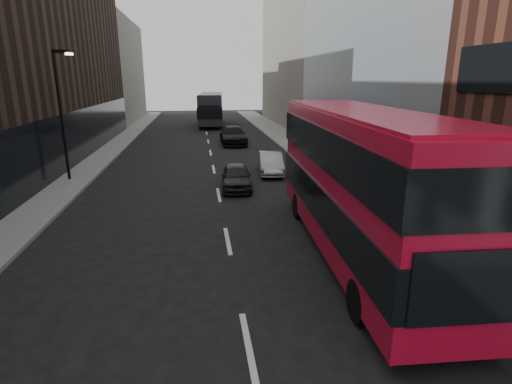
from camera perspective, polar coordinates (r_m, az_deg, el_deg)
name	(u,v)px	position (r m, az deg, el deg)	size (l,w,h in m)	color
sidewalk_right	(306,152)	(32.09, 7.11, 5.74)	(3.00, 80.00, 0.15)	slate
sidewalk_left	(102,157)	(31.76, -21.08, 4.69)	(2.00, 80.00, 0.15)	slate
building_modern_block	(387,10)	(29.51, 18.19, 23.41)	(5.03, 22.00, 20.00)	#92979C
building_victorian	(298,44)	(51.11, 6.05, 20.30)	(6.50, 24.00, 21.00)	slate
building_left_mid	(62,61)	(37.02, -26.01, 16.44)	(5.00, 24.00, 14.00)	black
building_left_far	(115,72)	(58.43, -19.47, 15.86)	(5.00, 20.00, 13.00)	slate
street_lamp	(62,107)	(24.61, -26.01, 10.86)	(1.06, 0.22, 7.00)	black
red_bus	(360,177)	(13.11, 14.64, 2.03)	(3.37, 11.94, 4.77)	#B40B26
grey_bus	(211,108)	(51.45, -6.42, 11.82)	(3.62, 12.21, 3.89)	black
car_a	(236,176)	(21.27, -2.82, 2.25)	(1.56, 3.87, 1.32)	black
car_b	(271,163)	(24.65, 2.12, 4.14)	(1.38, 3.95, 1.30)	#919499
car_c	(233,135)	(36.05, -3.29, 8.08)	(2.17, 5.34, 1.55)	black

